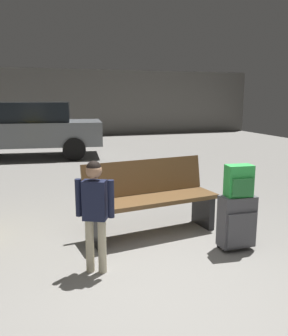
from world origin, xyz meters
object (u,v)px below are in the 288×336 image
Objects in this scene: bench at (151,198)px; parked_car_far at (27,128)px; suitcase at (237,222)px; child at (95,205)px; backpack_bright at (239,181)px.

parked_car_far is (-1.44, 6.35, 0.36)m from bench.
suitcase is 1.59m from child.
parked_car_far is at bearing 107.05° from suitcase.
bench is at bearing -77.20° from parked_car_far.
parked_car_far is at bearing 95.04° from child.
child is (-1.55, -0.04, 0.35)m from suitcase.
backpack_bright is 7.43m from parked_car_far.
child is at bearing -136.00° from bench.
backpack_bright reaches higher than bench.
parked_car_far reaches higher than suitcase.
bench is 6.52m from parked_car_far.
child is at bearing -178.63° from suitcase.
bench is 1.15m from child.
backpack_bright is 1.55m from child.
bench is 0.39× the size of parked_car_far.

